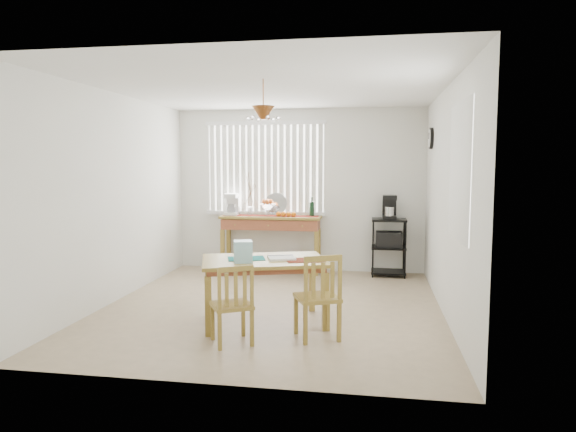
% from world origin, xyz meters
% --- Properties ---
extents(ground, '(4.00, 4.50, 0.01)m').
position_xyz_m(ground, '(0.00, 0.00, -0.01)').
color(ground, tan).
extents(room_shell, '(4.20, 4.70, 2.70)m').
position_xyz_m(room_shell, '(0.00, 0.01, 1.69)').
color(room_shell, white).
rests_on(room_shell, ground).
extents(sideboard, '(1.60, 0.45, 0.90)m').
position_xyz_m(sideboard, '(-0.41, 2.01, 0.68)').
color(sideboard, olive).
rests_on(sideboard, ground).
extents(sideboard_items, '(1.52, 0.38, 0.69)m').
position_xyz_m(sideboard_items, '(-0.66, 2.02, 1.04)').
color(sideboard_items, maroon).
rests_on(sideboard_items, sideboard).
extents(wire_cart, '(0.52, 0.42, 0.89)m').
position_xyz_m(wire_cart, '(1.43, 2.00, 0.53)').
color(wire_cart, black).
rests_on(wire_cart, ground).
extents(cart_items, '(0.21, 0.25, 0.36)m').
position_xyz_m(cart_items, '(1.43, 2.01, 1.05)').
color(cart_items, black).
rests_on(cart_items, wire_cart).
extents(dining_table, '(1.50, 1.20, 0.70)m').
position_xyz_m(dining_table, '(0.03, -0.63, 0.62)').
color(dining_table, olive).
rests_on(dining_table, ground).
extents(table_items, '(1.09, 0.51, 0.22)m').
position_xyz_m(table_items, '(-0.05, -0.78, 0.78)').
color(table_items, '#157675').
rests_on(table_items, dining_table).
extents(chair_left, '(0.49, 0.49, 0.78)m').
position_xyz_m(chair_left, '(-0.12, -1.35, 0.38)').
color(chair_left, olive).
rests_on(chair_left, ground).
extents(chair_right, '(0.52, 0.52, 0.86)m').
position_xyz_m(chair_right, '(0.67, -1.07, 0.42)').
color(chair_right, olive).
rests_on(chair_right, ground).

